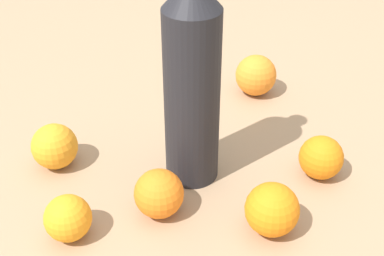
% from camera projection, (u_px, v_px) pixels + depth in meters
% --- Properties ---
extents(ground_plane, '(2.40, 2.40, 0.00)m').
position_uv_depth(ground_plane, '(196.00, 149.00, 0.80)').
color(ground_plane, '#9E7F60').
extents(water_bottle, '(0.08, 0.08, 0.32)m').
position_uv_depth(water_bottle, '(192.00, 84.00, 0.66)').
color(water_bottle, black).
rests_on(water_bottle, ground_plane).
extents(orange_0, '(0.07, 0.07, 0.07)m').
position_uv_depth(orange_0, '(55.00, 146.00, 0.75)').
color(orange_0, orange).
rests_on(orange_0, ground_plane).
extents(orange_1, '(0.07, 0.07, 0.07)m').
position_uv_depth(orange_1, '(256.00, 75.00, 0.92)').
color(orange_1, orange).
rests_on(orange_1, ground_plane).
extents(orange_2, '(0.07, 0.07, 0.07)m').
position_uv_depth(orange_2, '(159.00, 194.00, 0.66)').
color(orange_2, orange).
rests_on(orange_2, ground_plane).
extents(orange_3, '(0.06, 0.06, 0.06)m').
position_uv_depth(orange_3, '(321.00, 157.00, 0.73)').
color(orange_3, orange).
rests_on(orange_3, ground_plane).
extents(orange_4, '(0.07, 0.07, 0.07)m').
position_uv_depth(orange_4, '(272.00, 209.00, 0.64)').
color(orange_4, orange).
rests_on(orange_4, ground_plane).
extents(orange_5, '(0.06, 0.06, 0.06)m').
position_uv_depth(orange_5, '(68.00, 218.00, 0.63)').
color(orange_5, orange).
rests_on(orange_5, ground_plane).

